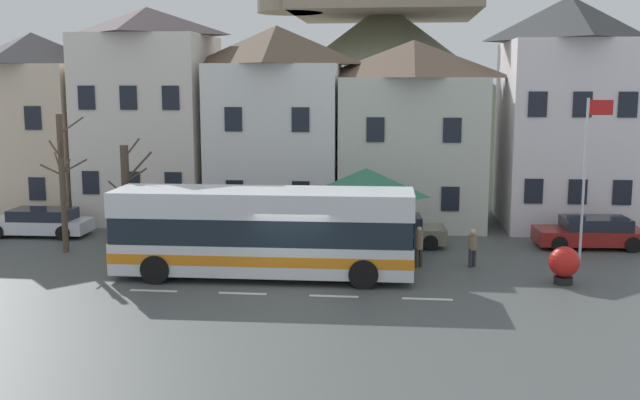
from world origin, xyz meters
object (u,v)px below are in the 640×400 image
(transit_bus, at_px, (264,233))
(bare_tree_00, at_px, (63,181))
(townhouse_04, at_px, (565,113))
(parked_car_02, at_px, (162,226))
(parked_car_01, at_px, (591,233))
(pedestrian_01, at_px, (419,245))
(flagpole, at_px, (587,167))
(public_bench, at_px, (328,233))
(townhouse_00, at_px, (36,125))
(townhouse_01, at_px, (150,115))
(townhouse_02, at_px, (277,125))
(pedestrian_00, at_px, (473,246))
(harbour_buoy, at_px, (564,263))
(hilltop_castle, at_px, (383,76))
(townhouse_03, at_px, (412,133))
(parked_car_00, at_px, (395,231))
(bare_tree_01, at_px, (127,200))
(parked_car_03, at_px, (40,222))
(bus_shelter, at_px, (366,183))

(transit_bus, xyz_separation_m, bare_tree_00, (-8.71, 3.01, 1.33))
(townhouse_04, height_order, parked_car_02, townhouse_04)
(parked_car_01, xyz_separation_m, pedestrian_01, (-7.23, -4.14, 0.20))
(flagpole, bearing_deg, pedestrian_01, -167.84)
(parked_car_02, xyz_separation_m, public_bench, (7.14, 0.37, -0.21))
(townhouse_00, distance_m, bare_tree_00, 9.54)
(public_bench, distance_m, flagpole, 10.75)
(townhouse_01, height_order, flagpole, townhouse_01)
(townhouse_01, distance_m, transit_bus, 13.75)
(townhouse_04, bearing_deg, transit_bus, -137.95)
(townhouse_02, bearing_deg, pedestrian_00, -44.12)
(harbour_buoy, bearing_deg, pedestrian_00, 144.16)
(townhouse_00, height_order, hilltop_castle, hilltop_castle)
(townhouse_03, relative_size, parked_car_00, 2.12)
(bare_tree_01, bearing_deg, bare_tree_00, 164.11)
(townhouse_00, relative_size, townhouse_03, 1.05)
(parked_car_03, bearing_deg, hilltop_castle, -118.67)
(parked_car_03, height_order, pedestrian_00, pedestrian_00)
(parked_car_01, bearing_deg, townhouse_00, -13.77)
(parked_car_02, bearing_deg, townhouse_03, 30.37)
(hilltop_castle, xyz_separation_m, bare_tree_00, (-12.09, -31.11, -4.33))
(parked_car_01, bearing_deg, townhouse_04, -90.99)
(townhouse_00, height_order, townhouse_03, townhouse_00)
(townhouse_00, xyz_separation_m, townhouse_04, (26.21, 0.33, 0.75))
(pedestrian_00, relative_size, bare_tree_01, 0.30)
(townhouse_01, distance_m, bare_tree_01, 9.32)
(parked_car_03, distance_m, harbour_buoy, 22.43)
(parked_car_01, xyz_separation_m, harbour_buoy, (-2.36, -5.97, 0.09))
(townhouse_00, bearing_deg, parked_car_02, -34.25)
(pedestrian_00, bearing_deg, townhouse_02, 135.88)
(townhouse_04, relative_size, harbour_buoy, 8.28)
(parked_car_02, height_order, flagpole, flagpole)
(parked_car_01, bearing_deg, harbour_buoy, 64.96)
(bus_shelter, relative_size, parked_car_00, 0.86)
(parked_car_03, bearing_deg, parked_car_01, 179.26)
(transit_bus, distance_m, bus_shelter, 5.11)
(townhouse_00, distance_m, hilltop_castle, 28.91)
(townhouse_00, bearing_deg, townhouse_02, -0.94)
(townhouse_02, relative_size, bus_shelter, 2.64)
(transit_bus, bearing_deg, bare_tree_01, 158.42)
(townhouse_04, relative_size, public_bench, 7.05)
(parked_car_00, bearing_deg, parked_car_01, 0.12)
(hilltop_castle, relative_size, transit_bus, 3.30)
(transit_bus, bearing_deg, parked_car_00, 49.74)
(parked_car_02, distance_m, public_bench, 7.15)
(hilltop_castle, bearing_deg, pedestrian_01, -86.24)
(flagpole, xyz_separation_m, bare_tree_01, (-17.49, -1.18, -1.36))
(townhouse_02, xyz_separation_m, townhouse_04, (13.76, 0.53, 0.64))
(parked_car_02, xyz_separation_m, bare_tree_01, (-0.35, -3.13, 1.62))
(parked_car_03, xyz_separation_m, flagpole, (23.02, -2.64, 3.06))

